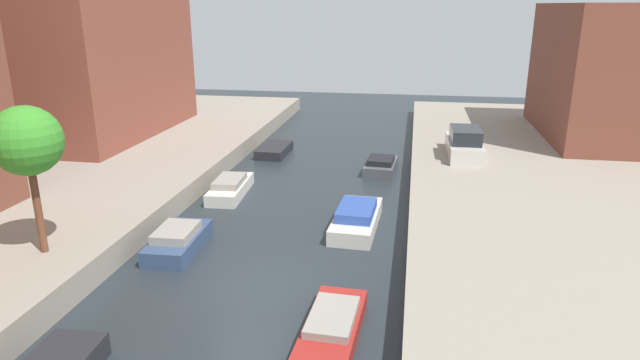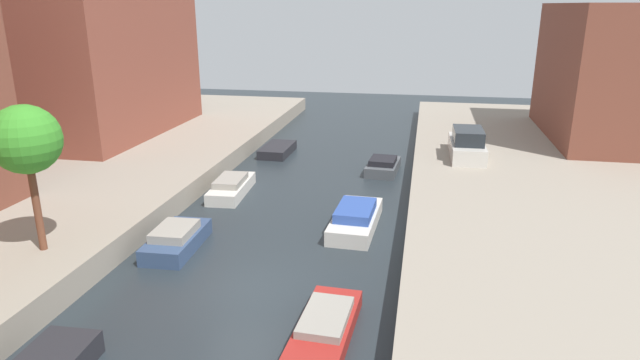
{
  "view_description": "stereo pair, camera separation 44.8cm",
  "coord_description": "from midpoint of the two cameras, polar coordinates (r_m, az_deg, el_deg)",
  "views": [
    {
      "loc": [
        4.97,
        -15.21,
        8.86
      ],
      "look_at": [
        1.02,
        7.61,
        1.43
      ],
      "focal_mm": 30.73,
      "sensor_mm": 36.0,
      "label": 1
    },
    {
      "loc": [
        5.41,
        -15.13,
        8.86
      ],
      "look_at": [
        1.02,
        7.61,
        1.43
      ],
      "focal_mm": 30.73,
      "sensor_mm": 36.0,
      "label": 2
    }
  ],
  "objects": [
    {
      "name": "ground_plane",
      "position": [
        18.32,
        -7.1,
        -11.29
      ],
      "size": [
        84.0,
        84.0,
        0.0
      ],
      "primitive_type": "plane",
      "color": "#232B30"
    },
    {
      "name": "street_tree_2",
      "position": [
        19.59,
        -27.74,
        3.66
      ],
      "size": [
        2.22,
        2.22,
        4.91
      ],
      "color": "brown",
      "rests_on": "quay_left"
    },
    {
      "name": "parked_car",
      "position": [
        30.6,
        15.46,
        3.54
      ],
      "size": [
        1.81,
        4.5,
        1.6
      ],
      "color": "beige",
      "rests_on": "quay_right"
    },
    {
      "name": "moored_boat_left_3",
      "position": [
        21.46,
        -14.14,
        -6.0
      ],
      "size": [
        1.71,
        3.51,
        0.94
      ],
      "color": "#33476B",
      "rests_on": "ground_plane"
    },
    {
      "name": "moored_boat_left_4",
      "position": [
        27.04,
        -8.75,
        -0.71
      ],
      "size": [
        1.68,
        4.0,
        0.88
      ],
      "color": "beige",
      "rests_on": "ground_plane"
    },
    {
      "name": "moored_boat_left_5",
      "position": [
        34.07,
        -4.08,
        3.15
      ],
      "size": [
        1.7,
        3.3,
        0.55
      ],
      "color": "#232328",
      "rests_on": "ground_plane"
    },
    {
      "name": "moored_boat_right_2",
      "position": [
        15.77,
        1.38,
        -15.07
      ],
      "size": [
        1.63,
        3.96,
        0.71
      ],
      "color": "maroon",
      "rests_on": "ground_plane"
    },
    {
      "name": "moored_boat_right_3",
      "position": [
        22.77,
        4.29,
        -4.0
      ],
      "size": [
        1.87,
        4.44,
        1.01
      ],
      "color": "beige",
      "rests_on": "ground_plane"
    },
    {
      "name": "moored_boat_right_4",
      "position": [
        30.48,
        7.0,
        1.48
      ],
      "size": [
        1.8,
        3.15,
        0.86
      ],
      "color": "#4C5156",
      "rests_on": "ground_plane"
    }
  ]
}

